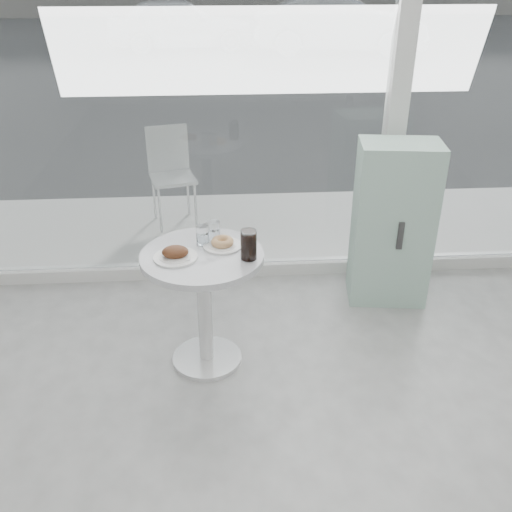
{
  "coord_description": "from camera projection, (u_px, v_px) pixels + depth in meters",
  "views": [
    {
      "loc": [
        -0.39,
        -1.02,
        2.31
      ],
      "look_at": [
        -0.2,
        1.7,
        0.85
      ],
      "focal_mm": 40.0,
      "sensor_mm": 36.0,
      "label": 1
    }
  ],
  "objects": [
    {
      "name": "storefront",
      "position": [
        283.0,
        52.0,
        3.85
      ],
      "size": [
        5.0,
        0.14,
        3.0
      ],
      "color": "white",
      "rests_on": "ground"
    },
    {
      "name": "main_table",
      "position": [
        204.0,
        286.0,
        3.39
      ],
      "size": [
        0.72,
        0.72,
        0.77
      ],
      "color": "silver",
      "rests_on": "ground"
    },
    {
      "name": "patio_deck",
      "position": [
        262.0,
        228.0,
        5.34
      ],
      "size": [
        5.6,
        1.6,
        0.05
      ],
      "primitive_type": "cube",
      "color": "silver",
      "rests_on": "ground"
    },
    {
      "name": "street",
      "position": [
        228.0,
        45.0,
        16.1
      ],
      "size": [
        40.0,
        24.0,
        0.0
      ],
      "primitive_type": "cube",
      "color": "#3A3A3A",
      "rests_on": "ground"
    },
    {
      "name": "mint_cabinet",
      "position": [
        392.0,
        224.0,
        4.06
      ],
      "size": [
        0.59,
        0.43,
        1.19
      ],
      "rotation": [
        0.0,
        0.0,
        -0.13
      ],
      "color": "#9DC9B5",
      "rests_on": "ground"
    },
    {
      "name": "patio_chair",
      "position": [
        171.0,
        169.0,
        5.22
      ],
      "size": [
        0.47,
        0.47,
        0.89
      ],
      "rotation": [
        0.0,
        0.0,
        0.25
      ],
      "color": "silver",
      "rests_on": "patio_deck"
    },
    {
      "name": "car_white",
      "position": [
        180.0,
        24.0,
        14.97
      ],
      "size": [
        4.0,
        1.97,
        1.31
      ],
      "primitive_type": "imported",
      "rotation": [
        0.0,
        0.0,
        1.68
      ],
      "color": "white",
      "rests_on": "street"
    },
    {
      "name": "car_silver",
      "position": [
        340.0,
        25.0,
        14.34
      ],
      "size": [
        4.42,
        2.0,
        1.41
      ],
      "primitive_type": "imported",
      "rotation": [
        0.0,
        0.0,
        1.45
      ],
      "color": "#B4B7BC",
      "rests_on": "street"
    },
    {
      "name": "plate_fritter",
      "position": [
        176.0,
        254.0,
        3.23
      ],
      "size": [
        0.25,
        0.25,
        0.07
      ],
      "color": "white",
      "rests_on": "main_table"
    },
    {
      "name": "plate_donut",
      "position": [
        222.0,
        243.0,
        3.36
      ],
      "size": [
        0.23,
        0.23,
        0.06
      ],
      "color": "white",
      "rests_on": "main_table"
    },
    {
      "name": "water_tumbler_a",
      "position": [
        203.0,
        236.0,
        3.37
      ],
      "size": [
        0.07,
        0.07,
        0.12
      ],
      "color": "white",
      "rests_on": "main_table"
    },
    {
      "name": "water_tumbler_b",
      "position": [
        213.0,
        232.0,
        3.41
      ],
      "size": [
        0.08,
        0.08,
        0.13
      ],
      "color": "white",
      "rests_on": "main_table"
    },
    {
      "name": "cola_glass",
      "position": [
        249.0,
        245.0,
        3.2
      ],
      "size": [
        0.09,
        0.09,
        0.18
      ],
      "color": "white",
      "rests_on": "main_table"
    }
  ]
}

